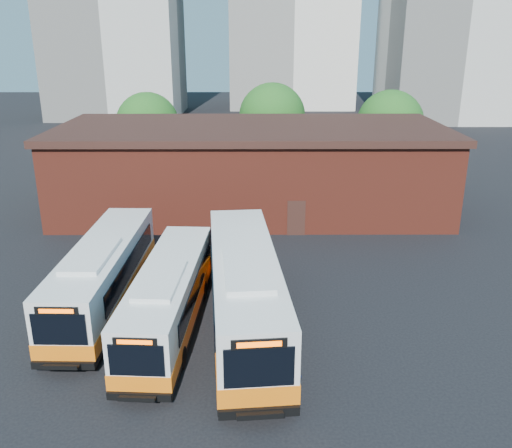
{
  "coord_description": "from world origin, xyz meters",
  "views": [
    {
      "loc": [
        0.19,
        -20.14,
        12.74
      ],
      "look_at": [
        0.29,
        5.6,
        3.72
      ],
      "focal_mm": 38.0,
      "sensor_mm": 36.0,
      "label": 1
    }
  ],
  "objects_px": {
    "bus_mideast": "(245,293)",
    "transit_worker": "(296,379)",
    "bus_west": "(104,277)",
    "bus_midwest": "(169,300)"
  },
  "relations": [
    {
      "from": "bus_west",
      "to": "bus_midwest",
      "type": "relative_size",
      "value": 1.06
    },
    {
      "from": "bus_mideast",
      "to": "transit_worker",
      "type": "xyz_separation_m",
      "value": [
        1.96,
        -5.21,
        -0.88
      ]
    },
    {
      "from": "transit_worker",
      "to": "bus_midwest",
      "type": "bearing_deg",
      "value": 34.91
    },
    {
      "from": "bus_mideast",
      "to": "bus_west",
      "type": "bearing_deg",
      "value": 157.24
    },
    {
      "from": "bus_west",
      "to": "transit_worker",
      "type": "relative_size",
      "value": 7.52
    },
    {
      "from": "bus_mideast",
      "to": "transit_worker",
      "type": "bearing_deg",
      "value": -74.41
    },
    {
      "from": "bus_west",
      "to": "bus_mideast",
      "type": "xyz_separation_m",
      "value": [
        6.96,
        -2.22,
        0.18
      ]
    },
    {
      "from": "bus_mideast",
      "to": "transit_worker",
      "type": "relative_size",
      "value": 8.48
    },
    {
      "from": "bus_midwest",
      "to": "transit_worker",
      "type": "bearing_deg",
      "value": -40.42
    },
    {
      "from": "transit_worker",
      "to": "bus_mideast",
      "type": "bearing_deg",
      "value": 9.18
    }
  ]
}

